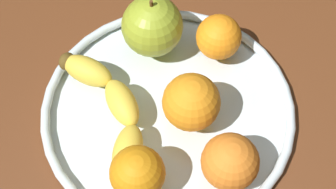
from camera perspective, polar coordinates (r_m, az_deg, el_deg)
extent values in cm
cube|color=brown|center=(67.66, 0.00, -2.95)|extent=(148.51, 148.51, 4.00)
cylinder|color=silver|center=(65.63, 0.00, -2.01)|extent=(31.24, 31.24, 0.60)
torus|color=silver|center=(64.85, 0.00, -1.63)|extent=(32.55, 32.55, 1.20)
ellipsoid|color=yellow|center=(59.79, -4.57, -6.41)|extent=(7.80, 5.79, 3.46)
ellipsoid|color=yellow|center=(62.86, -5.21, -0.94)|extent=(7.67, 5.10, 3.46)
ellipsoid|color=yellow|center=(65.91, -9.04, 2.65)|extent=(7.15, 7.62, 3.46)
ellipsoid|color=brown|center=(67.22, -11.30, 3.68)|extent=(3.14, 3.08, 2.42)
sphere|color=#98AA2C|center=(66.46, -1.50, 7.74)|extent=(8.11, 8.11, 8.11)
cylinder|color=#593819|center=(63.19, -1.59, 10.14)|extent=(0.44, 0.44, 1.20)
sphere|color=orange|center=(60.61, 2.64, -0.87)|extent=(7.10, 7.10, 7.10)
sphere|color=orange|center=(57.75, 7.00, -7.53)|extent=(6.67, 6.67, 6.67)
sphere|color=orange|center=(66.95, 5.73, 6.45)|extent=(6.03, 6.03, 6.03)
sphere|color=orange|center=(57.09, -3.46, -8.82)|extent=(6.34, 6.34, 6.34)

